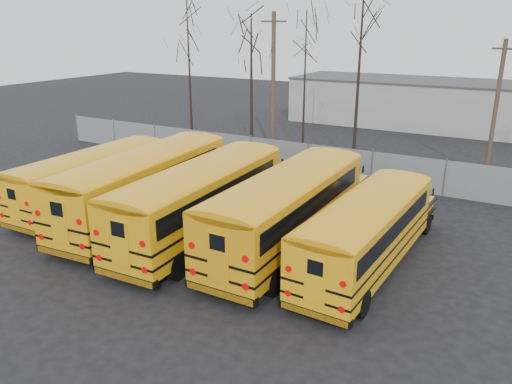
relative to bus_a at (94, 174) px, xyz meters
The scene contains 14 objects.
ground 7.58m from the bus_a, 13.27° to the right, with size 120.00×120.00×0.00m, color black.
fence 12.58m from the bus_a, 55.09° to the left, with size 40.00×0.04×2.00m, color gray.
distant_building 31.67m from the bus_a, 73.13° to the left, with size 22.00×8.00×4.00m, color #B7B7B1.
bus_a is the anchor object (origin of this frame).
bus_b 3.63m from the bus_a, ahead, with size 3.58×12.29×3.40m.
bus_c 7.10m from the bus_a, ahead, with size 3.11×11.98×3.33m.
bus_d 10.80m from the bus_a, ahead, with size 2.78×11.92×3.33m.
bus_e 14.16m from the bus_a, ahead, with size 2.89×10.50×2.91m.
utility_pole_left 14.97m from the bus_a, 79.50° to the left, with size 1.69×0.60×9.69m.
utility_pole_right 22.56m from the bus_a, 41.18° to the left, with size 1.38×0.64×8.11m.
tree_0 13.79m from the bus_a, 104.75° to the left, with size 0.26×0.26×10.77m, color black.
tree_1 14.09m from the bus_a, 84.57° to the left, with size 0.26×0.26×9.56m, color black.
tree_2 15.56m from the bus_a, 70.69° to the left, with size 0.26×0.26×9.78m, color black.
tree_3 17.38m from the bus_a, 58.51° to the left, with size 0.26×0.26×12.36m, color black.
Camera 1 is at (11.69, -15.30, 8.84)m, focal length 35.00 mm.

